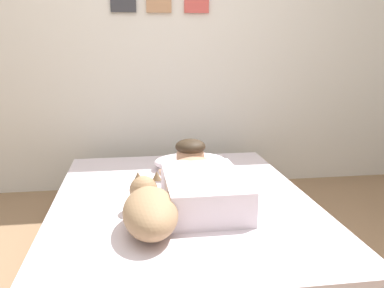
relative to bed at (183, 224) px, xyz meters
The scene contains 7 objects.
back_wall 1.65m from the bed, 91.30° to the left, with size 4.70×0.12×2.50m.
bed is the anchor object (origin of this frame).
pillow 0.63m from the bed, 77.44° to the left, with size 0.52×0.32×0.11m, color silver.
person_lying 0.29m from the bed, ahead, with size 0.43×0.92×0.27m.
dog 0.52m from the bed, 118.11° to the right, with size 0.26×0.57×0.21m.
coffee_cup 0.61m from the bed, 60.93° to the left, with size 0.12×0.09×0.07m.
cell_phone 0.25m from the bed, 63.57° to the left, with size 0.07×0.14×0.01m, color black.
Camera 1 is at (-0.25, -1.79, 1.19)m, focal length 38.19 mm.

